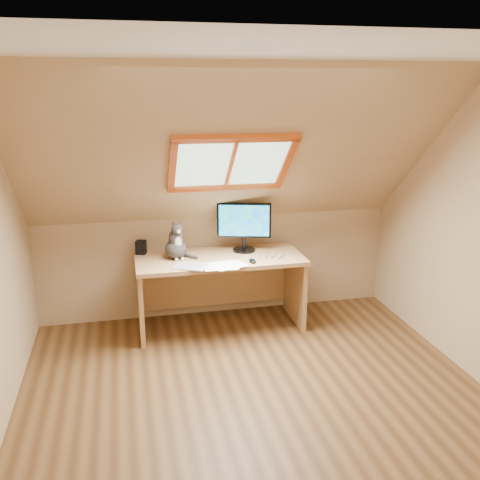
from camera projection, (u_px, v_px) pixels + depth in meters
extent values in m
plane|color=brown|center=(260.00, 406.00, 3.88)|extent=(3.50, 3.50, 0.00)
cube|color=tan|center=(388.00, 388.00, 1.90)|extent=(3.50, 0.02, 2.40)
cube|color=tan|center=(217.00, 265.00, 5.38)|extent=(3.50, 0.02, 1.00)
cube|color=silver|center=(308.00, 49.00, 2.48)|extent=(3.50, 1.95, 0.02)
cube|color=tan|center=(232.00, 155.00, 4.32)|extent=(3.50, 1.56, 1.41)
cube|color=#B2E0CC|center=(230.00, 162.00, 4.41)|extent=(0.90, 0.53, 0.48)
cube|color=#C24A12|center=(230.00, 162.00, 4.41)|extent=(1.02, 0.64, 0.59)
cube|color=tan|center=(220.00, 259.00, 4.97)|extent=(1.55, 0.68, 0.04)
cube|color=tan|center=(140.00, 301.00, 4.91)|extent=(0.04, 0.61, 0.67)
cube|color=tan|center=(295.00, 288.00, 5.23)|extent=(0.04, 0.61, 0.67)
cube|color=tan|center=(214.00, 283.00, 5.36)|extent=(1.45, 0.03, 0.47)
cylinder|color=black|center=(244.00, 250.00, 5.14)|extent=(0.22, 0.22, 0.02)
cylinder|color=black|center=(244.00, 243.00, 5.12)|extent=(0.04, 0.04, 0.12)
cube|color=black|center=(244.00, 220.00, 5.06)|extent=(0.50, 0.17, 0.33)
cube|color=#001BC2|center=(244.00, 221.00, 5.03)|extent=(0.46, 0.13, 0.30)
ellipsoid|color=#3C3735|center=(176.00, 249.00, 4.91)|extent=(0.25, 0.28, 0.17)
ellipsoid|color=#3C3735|center=(176.00, 239.00, 4.87)|extent=(0.16, 0.16, 0.19)
ellipsoid|color=silver|center=(178.00, 242.00, 4.82)|extent=(0.07, 0.05, 0.11)
ellipsoid|color=#3C3735|center=(177.00, 229.00, 4.80)|extent=(0.12, 0.11, 0.10)
sphere|color=silver|center=(179.00, 232.00, 4.77)|extent=(0.04, 0.04, 0.04)
cone|color=#3C3735|center=(173.00, 223.00, 4.79)|extent=(0.06, 0.05, 0.06)
cone|color=#3C3735|center=(180.00, 223.00, 4.82)|extent=(0.06, 0.06, 0.06)
cube|color=black|center=(141.00, 247.00, 5.04)|extent=(0.11, 0.11, 0.13)
cube|color=#B2B2B7|center=(191.00, 266.00, 4.68)|extent=(0.34, 0.31, 0.01)
ellipsoid|color=black|center=(252.00, 261.00, 4.80)|extent=(0.08, 0.11, 0.03)
cube|color=white|center=(219.00, 266.00, 4.71)|extent=(0.33, 0.27, 0.00)
cube|color=white|center=(219.00, 266.00, 4.71)|extent=(0.32, 0.24, 0.00)
cube|color=white|center=(219.00, 265.00, 4.71)|extent=(0.35, 0.30, 0.00)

